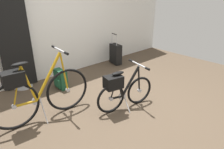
{
  "coord_description": "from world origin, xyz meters",
  "views": [
    {
      "loc": [
        -2.01,
        -1.96,
        1.86
      ],
      "look_at": [
        0.05,
        0.32,
        0.55
      ],
      "focal_mm": 31.76,
      "sensor_mm": 36.0,
      "label": 1
    }
  ],
  "objects_px": {
    "folding_bike_foreground": "(122,89)",
    "floor_banner_stand": "(16,49)",
    "backpack_on_floor": "(61,79)",
    "rolling_suitcase": "(116,54)",
    "display_bike_left": "(37,92)"
  },
  "relations": [
    {
      "from": "folding_bike_foreground",
      "to": "floor_banner_stand",
      "type": "bearing_deg",
      "value": 115.82
    },
    {
      "from": "floor_banner_stand",
      "to": "backpack_on_floor",
      "type": "relative_size",
      "value": 4.69
    },
    {
      "from": "floor_banner_stand",
      "to": "folding_bike_foreground",
      "type": "height_order",
      "value": "floor_banner_stand"
    },
    {
      "from": "floor_banner_stand",
      "to": "rolling_suitcase",
      "type": "height_order",
      "value": "floor_banner_stand"
    },
    {
      "from": "folding_bike_foreground",
      "to": "rolling_suitcase",
      "type": "relative_size",
      "value": 1.28
    },
    {
      "from": "folding_bike_foreground",
      "to": "display_bike_left",
      "type": "height_order",
      "value": "display_bike_left"
    },
    {
      "from": "display_bike_left",
      "to": "rolling_suitcase",
      "type": "bearing_deg",
      "value": 22.46
    },
    {
      "from": "floor_banner_stand",
      "to": "rolling_suitcase",
      "type": "distance_m",
      "value": 2.46
    },
    {
      "from": "display_bike_left",
      "to": "rolling_suitcase",
      "type": "relative_size",
      "value": 1.86
    },
    {
      "from": "floor_banner_stand",
      "to": "folding_bike_foreground",
      "type": "bearing_deg",
      "value": -64.18
    },
    {
      "from": "backpack_on_floor",
      "to": "folding_bike_foreground",
      "type": "bearing_deg",
      "value": -74.9
    },
    {
      "from": "floor_banner_stand",
      "to": "backpack_on_floor",
      "type": "distance_m",
      "value": 1.02
    },
    {
      "from": "backpack_on_floor",
      "to": "display_bike_left",
      "type": "bearing_deg",
      "value": -135.0
    },
    {
      "from": "floor_banner_stand",
      "to": "backpack_on_floor",
      "type": "height_order",
      "value": "floor_banner_stand"
    },
    {
      "from": "floor_banner_stand",
      "to": "folding_bike_foreground",
      "type": "relative_size",
      "value": 1.71
    }
  ]
}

